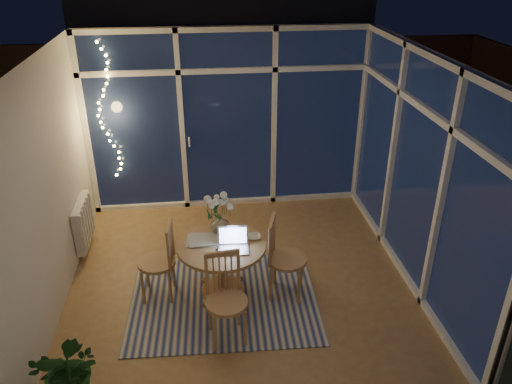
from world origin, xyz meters
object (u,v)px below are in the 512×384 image
at_px(dining_table, 222,269).
at_px(chair_front, 227,301).
at_px(laptop, 233,241).
at_px(potted_plant, 73,378).
at_px(chair_left, 156,261).
at_px(flower_vase, 220,224).
at_px(chair_right, 287,258).

height_order(dining_table, chair_front, chair_front).
bearing_deg(laptop, dining_table, 137.16).
xyz_separation_m(chair_front, potted_plant, (-1.32, -0.72, -0.09)).
distance_m(dining_table, chair_front, 0.73).
bearing_deg(chair_left, laptop, 83.26).
relative_size(laptop, flower_vase, 1.57).
bearing_deg(chair_right, flower_vase, 80.72).
bearing_deg(flower_vase, laptop, -73.18).
bearing_deg(potted_plant, laptop, 42.18).
xyz_separation_m(laptop, potted_plant, (-1.44, -1.31, -0.40)).
relative_size(dining_table, chair_left, 1.03).
bearing_deg(chair_right, dining_table, 99.80).
distance_m(chair_left, chair_front, 1.05).
height_order(dining_table, flower_vase, flower_vase).
bearing_deg(potted_plant, flower_vase, 51.90).
relative_size(dining_table, potted_plant, 1.27).
bearing_deg(potted_plant, chair_right, 33.47).
bearing_deg(potted_plant, chair_left, 67.70).
bearing_deg(chair_left, flower_vase, 111.37).
height_order(laptop, flower_vase, laptop).
bearing_deg(flower_vase, chair_front, -90.11).
bearing_deg(chair_right, potted_plant, 140.26).
bearing_deg(laptop, chair_right, 7.02).
relative_size(chair_front, flower_vase, 4.52).
bearing_deg(chair_right, chair_front, 148.30).
bearing_deg(dining_table, chair_right, -6.99).
relative_size(chair_left, chair_right, 0.97).
distance_m(chair_left, flower_vase, 0.80).
height_order(chair_left, flower_vase, chair_left).
height_order(chair_front, laptop, chair_front).
height_order(chair_left, potted_plant, chair_left).
relative_size(chair_left, flower_vase, 4.49).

